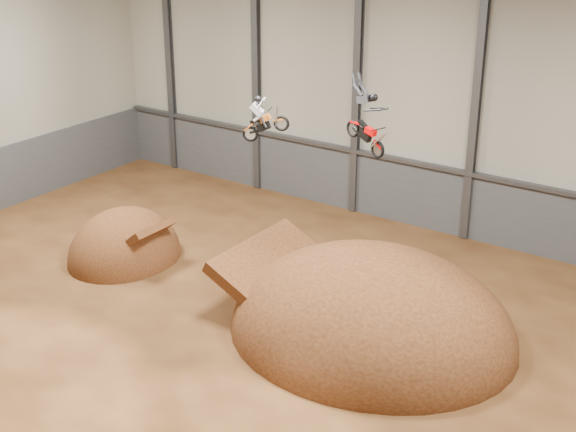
% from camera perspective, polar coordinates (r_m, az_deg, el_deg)
% --- Properties ---
extents(floor, '(40.00, 40.00, 0.00)m').
position_cam_1_polar(floor, '(32.56, -3.54, -8.90)').
color(floor, '#452712').
rests_on(floor, ground).
extents(back_wall, '(40.00, 0.10, 14.00)m').
position_cam_1_polar(back_wall, '(41.86, 9.06, 8.41)').
color(back_wall, '#A9A696').
rests_on(back_wall, ground).
extents(lower_band_back, '(39.80, 0.18, 3.50)m').
position_cam_1_polar(lower_band_back, '(43.31, 8.59, 1.63)').
color(lower_band_back, '#4B4E52').
rests_on(lower_band_back, ground).
extents(steel_rail, '(39.80, 0.35, 0.20)m').
position_cam_1_polar(steel_rail, '(42.58, 8.64, 3.84)').
color(steel_rail, '#47494F').
rests_on(steel_rail, lower_band_back).
extents(steel_column_0, '(0.40, 0.36, 13.90)m').
position_cam_1_polar(steel_column_0, '(50.94, -8.41, 10.91)').
color(steel_column_0, '#47494F').
rests_on(steel_column_0, ground).
extents(steel_column_1, '(0.40, 0.36, 13.90)m').
position_cam_1_polar(steel_column_1, '(46.75, -2.27, 10.12)').
color(steel_column_1, '#47494F').
rests_on(steel_column_1, ground).
extents(steel_column_2, '(0.40, 0.36, 13.90)m').
position_cam_1_polar(steel_column_2, '(43.18, 4.93, 9.03)').
color(steel_column_2, '#47494F').
rests_on(steel_column_2, ground).
extents(steel_column_3, '(0.40, 0.36, 13.90)m').
position_cam_1_polar(steel_column_3, '(40.40, 13.22, 7.60)').
color(steel_column_3, '#47494F').
rests_on(steel_column_3, ground).
extents(takeoff_ramp, '(5.09, 5.87, 5.09)m').
position_cam_1_polar(takeoff_ramp, '(40.18, -11.49, -2.97)').
color(takeoff_ramp, '#422110').
rests_on(takeoff_ramp, ground).
extents(landing_ramp, '(11.93, 10.55, 6.88)m').
position_cam_1_polar(landing_ramp, '(33.18, 5.89, -8.34)').
color(landing_ramp, '#422110').
rests_on(landing_ramp, ground).
extents(fmx_rider_a, '(2.62, 1.67, 2.41)m').
position_cam_1_polar(fmx_rider_a, '(31.76, -1.40, 7.27)').
color(fmx_rider_a, orange).
extents(fmx_rider_b, '(3.57, 1.83, 3.24)m').
position_cam_1_polar(fmx_rider_b, '(30.42, 5.42, 7.16)').
color(fmx_rider_b, '#D10405').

